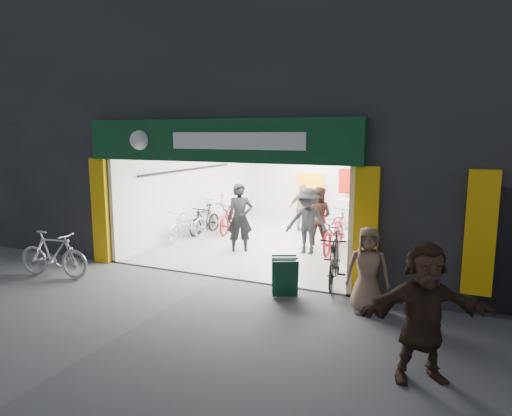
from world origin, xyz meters
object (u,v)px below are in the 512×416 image
Objects in this scene: parked_bike at (53,254)px; sandwich_board at (285,276)px; bike_left_front at (188,225)px; pedestrian_near at (367,270)px; bike_right_front at (334,259)px.

sandwich_board is at bearing -87.18° from parked_bike.
pedestrian_near is (5.91, -3.39, 0.30)m from bike_left_front.
bike_right_front is 2.43× the size of sandwich_board.
bike_right_front is 6.22m from parked_bike.
sandwich_board is at bearing -31.85° from bike_left_front.
bike_right_front is 1.32m from sandwich_board.
pedestrian_near is 2.02× the size of sandwich_board.
pedestrian_near reaches higher than parked_bike.
bike_right_front is 1.07× the size of parked_bike.
bike_left_front is 5.44m from bike_right_front.
bike_right_front is 1.56m from pedestrian_near.
bike_right_front is at bearing -17.94° from bike_left_front.
sandwich_board is (-1.63, 0.14, -0.36)m from pedestrian_near.
bike_right_front reaches higher than bike_left_front.
parked_bike is 2.27× the size of sandwich_board.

